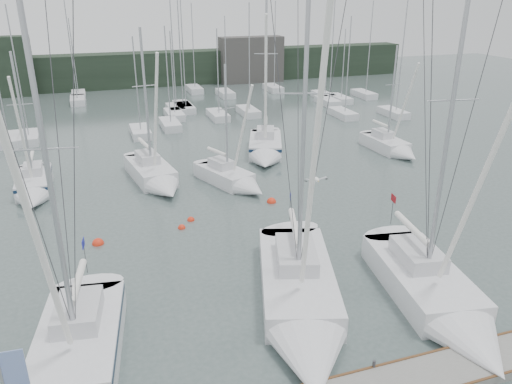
{
  "coord_description": "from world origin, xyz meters",
  "views": [
    {
      "loc": [
        -7.18,
        -17.05,
        13.94
      ],
      "look_at": [
        0.25,
        5.0,
        4.43
      ],
      "focal_mm": 35.0,
      "sensor_mm": 36.0,
      "label": 1
    }
  ],
  "objects_px": {
    "sailboat_near_right": "(443,305)",
    "sailboat_mid_e": "(393,148)",
    "sailboat_mid_c": "(235,181)",
    "buoy_a": "(182,228)",
    "sailboat_mid_b": "(156,178)",
    "sailboat_near_left": "(72,373)",
    "sailboat_near_center": "(302,311)",
    "buoy_c": "(98,244)",
    "sailboat_mid_d": "(265,150)",
    "sailboat_mid_a": "(34,188)",
    "buoy_d": "(191,220)",
    "buoy_b": "(271,202)"
  },
  "relations": [
    {
      "from": "sailboat_near_right",
      "to": "buoy_c",
      "type": "bearing_deg",
      "value": 149.23
    },
    {
      "from": "sailboat_near_left",
      "to": "sailboat_mid_c",
      "type": "relative_size",
      "value": 1.56
    },
    {
      "from": "sailboat_near_left",
      "to": "buoy_a",
      "type": "bearing_deg",
      "value": 70.69
    },
    {
      "from": "sailboat_near_center",
      "to": "sailboat_mid_a",
      "type": "xyz_separation_m",
      "value": [
        -12.48,
        19.86,
        -0.03
      ]
    },
    {
      "from": "sailboat_mid_d",
      "to": "buoy_a",
      "type": "height_order",
      "value": "sailboat_mid_d"
    },
    {
      "from": "sailboat_mid_c",
      "to": "sailboat_near_center",
      "type": "bearing_deg",
      "value": -117.37
    },
    {
      "from": "sailboat_mid_e",
      "to": "buoy_b",
      "type": "bearing_deg",
      "value": -157.14
    },
    {
      "from": "sailboat_mid_c",
      "to": "buoy_a",
      "type": "bearing_deg",
      "value": -153.62
    },
    {
      "from": "sailboat_near_left",
      "to": "sailboat_near_right",
      "type": "height_order",
      "value": "sailboat_near_right"
    },
    {
      "from": "sailboat_near_left",
      "to": "sailboat_mid_c",
      "type": "height_order",
      "value": "sailboat_near_left"
    },
    {
      "from": "sailboat_mid_a",
      "to": "buoy_c",
      "type": "xyz_separation_m",
      "value": [
        4.06,
        -9.18,
        -0.57
      ]
    },
    {
      "from": "sailboat_near_left",
      "to": "sailboat_mid_a",
      "type": "bearing_deg",
      "value": 106.12
    },
    {
      "from": "sailboat_mid_b",
      "to": "buoy_c",
      "type": "relative_size",
      "value": 17.86
    },
    {
      "from": "sailboat_near_left",
      "to": "sailboat_mid_b",
      "type": "relative_size",
      "value": 1.23
    },
    {
      "from": "sailboat_mid_b",
      "to": "buoy_d",
      "type": "xyz_separation_m",
      "value": [
        1.18,
        -6.99,
        -0.6
      ]
    },
    {
      "from": "sailboat_mid_a",
      "to": "sailboat_mid_d",
      "type": "xyz_separation_m",
      "value": [
        18.88,
        3.03,
        0.1
      ]
    },
    {
      "from": "sailboat_mid_b",
      "to": "sailboat_mid_a",
      "type": "bearing_deg",
      "value": 166.21
    },
    {
      "from": "buoy_b",
      "to": "buoy_d",
      "type": "height_order",
      "value": "buoy_b"
    },
    {
      "from": "buoy_d",
      "to": "sailboat_near_center",
      "type": "bearing_deg",
      "value": -77.99
    },
    {
      "from": "sailboat_near_center",
      "to": "sailboat_mid_c",
      "type": "distance_m",
      "value": 16.93
    },
    {
      "from": "sailboat_near_right",
      "to": "sailboat_mid_e",
      "type": "xyz_separation_m",
      "value": [
        11.55,
        21.84,
        -0.1
      ]
    },
    {
      "from": "sailboat_near_center",
      "to": "sailboat_mid_e",
      "type": "bearing_deg",
      "value": 65.98
    },
    {
      "from": "sailboat_near_center",
      "to": "buoy_c",
      "type": "distance_m",
      "value": 13.62
    },
    {
      "from": "buoy_b",
      "to": "buoy_c",
      "type": "relative_size",
      "value": 0.96
    },
    {
      "from": "sailboat_mid_d",
      "to": "buoy_c",
      "type": "bearing_deg",
      "value": -120.64
    },
    {
      "from": "sailboat_mid_a",
      "to": "sailboat_mid_b",
      "type": "height_order",
      "value": "sailboat_mid_b"
    },
    {
      "from": "buoy_c",
      "to": "buoy_d",
      "type": "relative_size",
      "value": 1.43
    },
    {
      "from": "sailboat_mid_d",
      "to": "sailboat_mid_e",
      "type": "bearing_deg",
      "value": 6.43
    },
    {
      "from": "sailboat_mid_d",
      "to": "sailboat_near_center",
      "type": "bearing_deg",
      "value": -85.74
    },
    {
      "from": "sailboat_near_center",
      "to": "sailboat_mid_c",
      "type": "xyz_separation_m",
      "value": [
        1.8,
        16.83,
        -0.08
      ]
    },
    {
      "from": "sailboat_mid_e",
      "to": "sailboat_mid_c",
      "type": "bearing_deg",
      "value": -171.13
    },
    {
      "from": "sailboat_near_center",
      "to": "sailboat_near_right",
      "type": "relative_size",
      "value": 1.04
    },
    {
      "from": "sailboat_mid_a",
      "to": "sailboat_mid_c",
      "type": "relative_size",
      "value": 1.12
    },
    {
      "from": "sailboat_near_left",
      "to": "buoy_d",
      "type": "xyz_separation_m",
      "value": [
        7.15,
        12.99,
        -0.66
      ]
    },
    {
      "from": "sailboat_mid_b",
      "to": "sailboat_mid_c",
      "type": "height_order",
      "value": "sailboat_mid_b"
    },
    {
      "from": "buoy_b",
      "to": "sailboat_near_center",
      "type": "bearing_deg",
      "value": -104.47
    },
    {
      "from": "sailboat_near_left",
      "to": "sailboat_mid_e",
      "type": "distance_m",
      "value": 34.64
    },
    {
      "from": "sailboat_near_center",
      "to": "buoy_d",
      "type": "bearing_deg",
      "value": 119.38
    },
    {
      "from": "sailboat_near_left",
      "to": "sailboat_mid_a",
      "type": "relative_size",
      "value": 1.4
    },
    {
      "from": "sailboat_near_right",
      "to": "sailboat_mid_c",
      "type": "bearing_deg",
      "value": 112.8
    },
    {
      "from": "buoy_c",
      "to": "sailboat_mid_b",
      "type": "bearing_deg",
      "value": 60.99
    },
    {
      "from": "sailboat_mid_b",
      "to": "buoy_b",
      "type": "bearing_deg",
      "value": -48.11
    },
    {
      "from": "sailboat_mid_d",
      "to": "sailboat_near_right",
      "type": "bearing_deg",
      "value": -70.53
    },
    {
      "from": "sailboat_near_center",
      "to": "sailboat_mid_e",
      "type": "relative_size",
      "value": 1.66
    },
    {
      "from": "sailboat_mid_c",
      "to": "sailboat_mid_d",
      "type": "xyz_separation_m",
      "value": [
        4.59,
        6.06,
        0.14
      ]
    },
    {
      "from": "buoy_a",
      "to": "buoy_d",
      "type": "distance_m",
      "value": 1.22
    },
    {
      "from": "sailboat_near_right",
      "to": "sailboat_mid_b",
      "type": "relative_size",
      "value": 1.33
    },
    {
      "from": "sailboat_mid_e",
      "to": "buoy_b",
      "type": "xyz_separation_m",
      "value": [
        -14.36,
        -6.95,
        -0.52
      ]
    },
    {
      "from": "sailboat_near_right",
      "to": "sailboat_mid_e",
      "type": "bearing_deg",
      "value": 71.48
    },
    {
      "from": "sailboat_near_center",
      "to": "buoy_c",
      "type": "bearing_deg",
      "value": 145.62
    }
  ]
}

